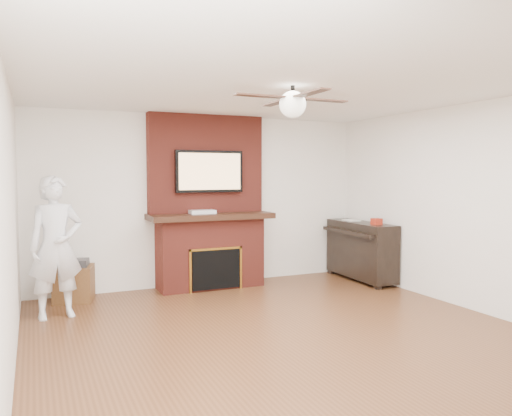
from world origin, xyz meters
name	(u,v)px	position (x,y,z in m)	size (l,w,h in m)	color
room_shell	(292,214)	(0.00, 0.00, 1.25)	(5.36, 5.86, 2.86)	#4E2C17
fireplace	(209,219)	(0.00, 2.55, 1.00)	(1.78, 0.64, 2.50)	maroon
tv	(209,171)	(0.00, 2.50, 1.68)	(1.00, 0.08, 0.60)	black
ceiling_fan	(293,103)	(0.00, 0.00, 2.33)	(1.21, 1.21, 0.31)	black
person	(56,247)	(-2.10, 1.76, 0.82)	(0.60, 0.40, 1.63)	silver
side_table	(74,282)	(-1.87, 2.48, 0.25)	(0.56, 0.56, 0.54)	#573418
piano	(361,249)	(2.28, 2.00, 0.48)	(0.55, 1.39, 0.99)	black
cable_box	(202,212)	(-0.13, 2.45, 1.11)	(0.36, 0.21, 0.05)	silver
candle_orange	(211,285)	(-0.05, 2.32, 0.06)	(0.07, 0.07, 0.13)	orange
candle_green	(217,285)	(0.06, 2.36, 0.05)	(0.07, 0.07, 0.10)	#407F32
candle_cream	(215,286)	(0.01, 2.31, 0.05)	(0.08, 0.08, 0.11)	beige
candle_blue	(227,286)	(0.19, 2.30, 0.04)	(0.06, 0.06, 0.09)	#314E94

